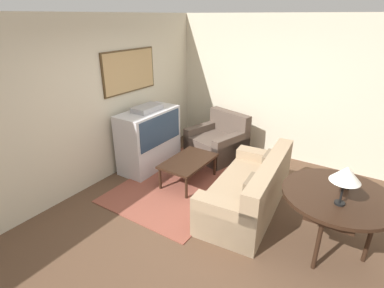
{
  "coord_description": "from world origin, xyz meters",
  "views": [
    {
      "loc": [
        -3.03,
        -1.73,
        2.66
      ],
      "look_at": [
        0.67,
        0.69,
        0.75
      ],
      "focal_mm": 28.0,
      "sensor_mm": 36.0,
      "label": 1
    }
  ],
  "objects_px": {
    "couch": "(250,191)",
    "tv": "(149,139)",
    "table_lamp": "(346,175)",
    "coffee_table": "(188,162)",
    "console_table": "(338,199)",
    "armchair": "(218,143)",
    "mantel_clock": "(347,180)"
  },
  "relations": [
    {
      "from": "couch",
      "to": "tv",
      "type": "bearing_deg",
      "value": -102.15
    },
    {
      "from": "tv",
      "to": "table_lamp",
      "type": "relative_size",
      "value": 2.62
    },
    {
      "from": "coffee_table",
      "to": "table_lamp",
      "type": "relative_size",
      "value": 2.18
    },
    {
      "from": "couch",
      "to": "coffee_table",
      "type": "bearing_deg",
      "value": -103.04
    },
    {
      "from": "couch",
      "to": "table_lamp",
      "type": "xyz_separation_m",
      "value": [
        -0.43,
        -1.18,
        0.84
      ]
    },
    {
      "from": "tv",
      "to": "coffee_table",
      "type": "height_order",
      "value": "tv"
    },
    {
      "from": "tv",
      "to": "table_lamp",
      "type": "distance_m",
      "value": 3.42
    },
    {
      "from": "console_table",
      "to": "table_lamp",
      "type": "distance_m",
      "value": 0.48
    },
    {
      "from": "armchair",
      "to": "table_lamp",
      "type": "bearing_deg",
      "value": -20.36
    },
    {
      "from": "console_table",
      "to": "table_lamp",
      "type": "height_order",
      "value": "table_lamp"
    },
    {
      "from": "armchair",
      "to": "console_table",
      "type": "height_order",
      "value": "armchair"
    },
    {
      "from": "console_table",
      "to": "mantel_clock",
      "type": "height_order",
      "value": "mantel_clock"
    },
    {
      "from": "coffee_table",
      "to": "couch",
      "type": "bearing_deg",
      "value": -97.82
    },
    {
      "from": "tv",
      "to": "console_table",
      "type": "bearing_deg",
      "value": -98.24
    },
    {
      "from": "tv",
      "to": "armchair",
      "type": "xyz_separation_m",
      "value": [
        1.09,
        -0.85,
        -0.27
      ]
    },
    {
      "from": "couch",
      "to": "table_lamp",
      "type": "bearing_deg",
      "value": 64.98
    },
    {
      "from": "armchair",
      "to": "table_lamp",
      "type": "relative_size",
      "value": 2.58
    },
    {
      "from": "table_lamp",
      "to": "tv",
      "type": "bearing_deg",
      "value": 78.29
    },
    {
      "from": "armchair",
      "to": "mantel_clock",
      "type": "bearing_deg",
      "value": -13.07
    },
    {
      "from": "console_table",
      "to": "mantel_clock",
      "type": "relative_size",
      "value": 7.36
    },
    {
      "from": "couch",
      "to": "mantel_clock",
      "type": "bearing_deg",
      "value": 85.31
    },
    {
      "from": "tv",
      "to": "coffee_table",
      "type": "xyz_separation_m",
      "value": [
        -0.1,
        -0.94,
        -0.18
      ]
    },
    {
      "from": "console_table",
      "to": "mantel_clock",
      "type": "xyz_separation_m",
      "value": [
        0.23,
        -0.04,
        0.15
      ]
    },
    {
      "from": "couch",
      "to": "armchair",
      "type": "height_order",
      "value": "armchair"
    },
    {
      "from": "couch",
      "to": "mantel_clock",
      "type": "relative_size",
      "value": 11.49
    },
    {
      "from": "console_table",
      "to": "mantel_clock",
      "type": "bearing_deg",
      "value": -9.61
    },
    {
      "from": "tv",
      "to": "couch",
      "type": "relative_size",
      "value": 0.61
    },
    {
      "from": "tv",
      "to": "mantel_clock",
      "type": "distance_m",
      "value": 3.32
    },
    {
      "from": "couch",
      "to": "table_lamp",
      "type": "distance_m",
      "value": 1.51
    },
    {
      "from": "coffee_table",
      "to": "console_table",
      "type": "bearing_deg",
      "value": -99.21
    },
    {
      "from": "tv",
      "to": "mantel_clock",
      "type": "relative_size",
      "value": 7.04
    },
    {
      "from": "couch",
      "to": "table_lamp",
      "type": "height_order",
      "value": "table_lamp"
    }
  ]
}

